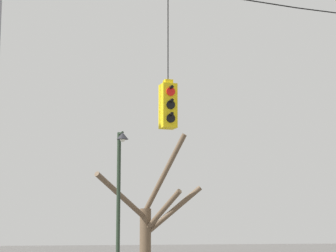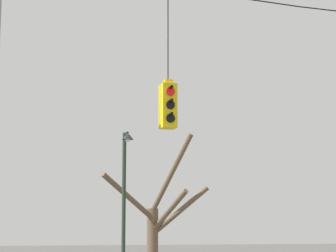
% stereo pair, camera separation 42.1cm
% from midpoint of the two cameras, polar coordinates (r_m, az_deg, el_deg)
% --- Properties ---
extents(traffic_light_over_intersection, '(0.34, 0.58, 3.35)m').
position_cam_midpoint_polar(traffic_light_over_intersection, '(14.82, 0.81, 1.86)').
color(traffic_light_over_intersection, yellow).
extents(street_lamp, '(0.36, 0.64, 5.37)m').
position_cam_midpoint_polar(street_lamp, '(20.13, -3.18, -5.92)').
color(street_lamp, '#233323').
rests_on(street_lamp, ground_plane).
extents(bare_tree, '(4.17, 1.94, 5.69)m').
position_cam_midpoint_polar(bare_tree, '(22.97, -0.51, -9.06)').
color(bare_tree, brown).
rests_on(bare_tree, ground_plane).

